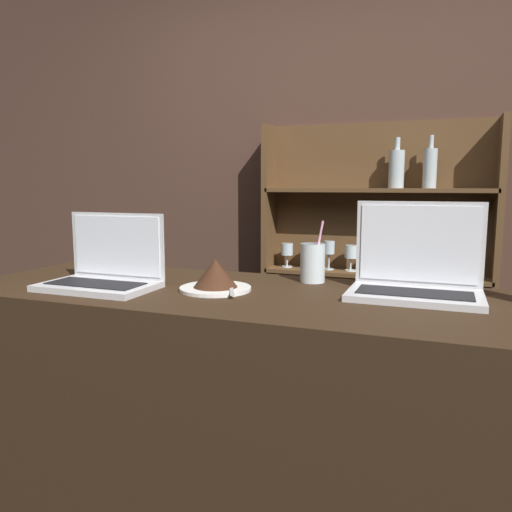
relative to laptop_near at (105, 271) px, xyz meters
The scene contains 7 objects.
bar_counter 0.79m from the laptop_near, ahead, with size 1.95×0.60×1.07m.
back_wall 1.55m from the laptop_near, 69.88° to the left, with size 7.00×0.06×2.70m.
back_shelf 1.51m from the laptop_near, 65.52° to the left, with size 1.14×0.18×1.68m.
laptop_near is the anchor object (origin of this frame).
laptop_far 0.90m from the laptop_near, 13.10° to the left, with size 0.35×0.21×0.26m.
cake_plate 0.34m from the laptop_near, 12.85° to the left, with size 0.21×0.21×0.09m.
water_glass 0.63m from the laptop_near, 28.08° to the left, with size 0.08×0.08×0.19m.
Camera 1 is at (0.41, -1.00, 1.37)m, focal length 35.00 mm.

